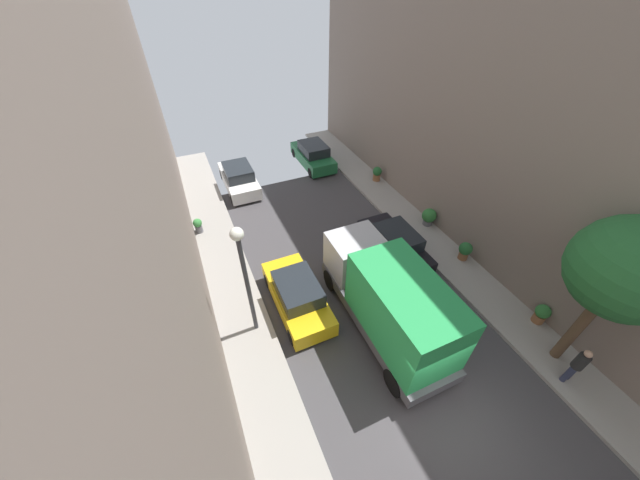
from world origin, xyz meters
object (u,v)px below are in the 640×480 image
Objects in this scene: potted_plant_3 at (377,173)px; potted_plant_4 at (542,313)px; parked_car_left_3 at (297,295)px; lamp_post at (244,268)px; parked_car_left_4 at (239,178)px; potted_plant_2 at (198,225)px; parked_car_right_2 at (395,244)px; parked_car_right_3 at (313,155)px; delivery_truck at (389,300)px; street_tree_1 at (628,270)px; potted_plant_1 at (465,250)px; potted_plant_5 at (429,216)px; pedestrian at (578,365)px.

potted_plant_4 is at bearing -88.79° from potted_plant_3.
lamp_post is (-1.90, -0.40, 2.76)m from parked_car_left_3.
potted_plant_2 is at bearing -130.14° from parked_car_left_4.
parked_car_right_2 is 7.94m from lamp_post.
delivery_truck reaches higher than parked_car_right_3.
potted_plant_2 is 0.16× the size of lamp_post.
street_tree_1 is at bearing -35.08° from delivery_truck.
parked_car_right_3 is 13.93m from lamp_post.
street_tree_1 is (7.80, -16.11, 3.89)m from parked_car_left_4.
potted_plant_1 is 1.06× the size of potted_plant_4.
potted_plant_5 is at bearing -43.46° from parked_car_left_4.
potted_plant_2 is 12.16m from potted_plant_5.
potted_plant_4 is 11.56m from lamp_post.
parked_car_left_3 is 11.00m from potted_plant_3.
pedestrian is 1.85× the size of potted_plant_1.
parked_car_right_3 is 12.09m from potted_plant_1.
pedestrian is 0.34× the size of lamp_post.
parked_car_right_2 is 10.09m from parked_car_right_3.
potted_plant_5 is at bearing 39.38° from delivery_truck.
parked_car_left_3 reaches higher than potted_plant_1.
potted_plant_3 is at bearing 90.18° from potted_plant_1.
parked_car_left_4 is 4.54× the size of potted_plant_3.
parked_car_right_3 is at bearing 90.00° from parked_car_right_2.
potted_plant_5 reaches higher than potted_plant_1.
potted_plant_3 is (-0.02, 7.93, -0.02)m from potted_plant_1.
potted_plant_1 is at bearing -76.45° from parked_car_right_3.
potted_plant_4 is 0.92× the size of potted_plant_5.
parked_car_left_4 and parked_car_right_3 have the same top height.
potted_plant_2 is at bearing -151.43° from parked_car_right_3.
parked_car_left_3 is 10.57m from street_tree_1.
potted_plant_4 is at bearing -79.03° from parked_car_right_3.
potted_plant_1 is at bearing 93.25° from potted_plant_4.
parked_car_left_4 is 11.49m from potted_plant_5.
delivery_truck is at bearing -41.47° from parked_car_left_3.
parked_car_left_3 is 8.64m from potted_plant_5.
potted_plant_3 is at bearing 91.48° from potted_plant_5.
parked_car_left_4 is at bearing 136.54° from potted_plant_5.
potted_plant_3 is 5.08m from potted_plant_5.
delivery_truck is 7.13× the size of potted_plant_3.
potted_plant_4 is at bearing -88.98° from potted_plant_5.
potted_plant_1 is (2.83, -11.76, -0.05)m from parked_car_right_3.
parked_car_left_3 is 7.22m from potted_plant_2.
parked_car_right_3 is (0.00, 10.09, 0.00)m from parked_car_right_2.
potted_plant_1 is at bearing -89.82° from potted_plant_3.
potted_plant_5 is at bearing 86.26° from street_tree_1.
lamp_post reaches higher than potted_plant_3.
street_tree_1 reaches higher than pedestrian.
parked_car_left_4 is 17.04m from potted_plant_4.
potted_plant_2 is 0.92× the size of potted_plant_4.
potted_plant_5 is (8.34, 2.24, -0.05)m from parked_car_left_3.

